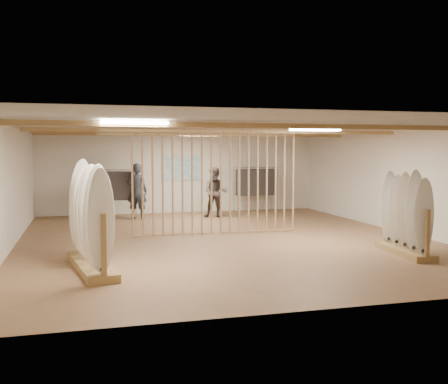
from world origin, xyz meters
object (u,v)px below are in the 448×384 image
object	(u,v)px
rack_right	(405,226)
shopper_b	(216,189)
shopper_a	(137,187)
clothing_rack_a	(112,186)
clothing_rack_b	(256,182)
rack_left	(91,234)

from	to	relation	value
rack_right	shopper_b	bearing A→B (deg)	114.79
shopper_a	clothing_rack_a	bearing A→B (deg)	-3.12
clothing_rack_b	shopper_a	bearing A→B (deg)	-173.23
clothing_rack_a	clothing_rack_b	bearing A→B (deg)	11.40
clothing_rack_a	clothing_rack_b	world-z (taller)	clothing_rack_b
rack_right	clothing_rack_b	world-z (taller)	rack_right
shopper_b	clothing_rack_a	bearing A→B (deg)	-172.98
clothing_rack_b	shopper_b	xyz separation A→B (m)	(-1.83, -1.20, -0.14)
clothing_rack_a	shopper_b	distance (m)	3.42
clothing_rack_a	clothing_rack_b	xyz separation A→B (m)	(5.17, 0.48, 0.01)
rack_right	shopper_a	xyz separation A→B (m)	(-5.00, 7.39, 0.43)
rack_right	shopper_b	size ratio (longest dim) A/B	1.00
shopper_a	shopper_b	bearing A→B (deg)	-165.54
clothing_rack_b	shopper_a	world-z (taller)	shopper_a
rack_left	rack_right	size ratio (longest dim) A/B	1.33
rack_left	rack_right	xyz separation A→B (m)	(6.57, -0.24, -0.08)
rack_left	shopper_a	bearing A→B (deg)	68.57
rack_right	rack_left	bearing A→B (deg)	-176.38
clothing_rack_a	shopper_b	bearing A→B (deg)	-6.02
shopper_a	shopper_b	size ratio (longest dim) A/B	1.09
clothing_rack_a	shopper_a	world-z (taller)	shopper_a
rack_left	clothing_rack_a	distance (m)	7.57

